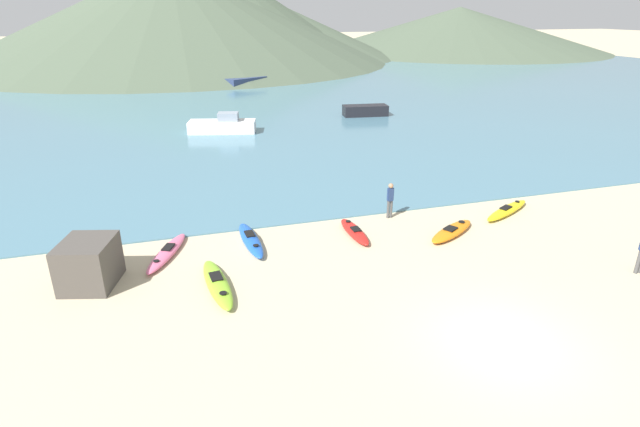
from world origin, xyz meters
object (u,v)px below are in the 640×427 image
kayak_on_sand_4 (217,284)px  moored_boat_2 (365,110)px  kayak_on_sand_2 (452,231)px  moored_boat_0 (223,126)px  kayak_on_sand_3 (251,240)px  moored_boat_1 (246,82)px  kayak_on_sand_1 (167,253)px  kayak_on_sand_5 (507,210)px  shoreline_rock (89,263)px  kayak_on_sand_0 (354,231)px  person_near_waterline (390,198)px

kayak_on_sand_4 → moored_boat_2: (15.60, 25.85, 0.35)m
kayak_on_sand_4 → kayak_on_sand_2: bearing=8.9°
moored_boat_0 → kayak_on_sand_3: bearing=-93.6°
kayak_on_sand_2 → moored_boat_0: bearing=108.0°
kayak_on_sand_2 → moored_boat_2: (5.77, 24.30, 0.36)m
kayak_on_sand_2 → moored_boat_1: 45.76m
moored_boat_1 → kayak_on_sand_3: bearing=-98.8°
kayak_on_sand_1 → moored_boat_2: bearing=53.1°
kayak_on_sand_5 → moored_boat_0: moored_boat_0 is taller
kayak_on_sand_5 → moored_boat_0: (-10.59, 20.12, 0.42)m
kayak_on_sand_1 → shoreline_rock: shoreline_rock is taller
kayak_on_sand_3 → moored_boat_1: bearing=81.2°
kayak_on_sand_0 → kayak_on_sand_4: bearing=-155.7°
kayak_on_sand_4 → kayak_on_sand_3: bearing=61.8°
person_near_waterline → moored_boat_2: bearing=71.0°
kayak_on_sand_5 → kayak_on_sand_1: bearing=179.5°
moored_boat_1 → moored_boat_2: size_ratio=1.36×
moored_boat_2 → kayak_on_sand_2: bearing=-103.4°
kayak_on_sand_3 → kayak_on_sand_5: size_ratio=1.01×
moored_boat_0 → moored_boat_1: bearing=77.0°
person_near_waterline → moored_boat_0: 19.69m
kayak_on_sand_1 → person_near_waterline: person_near_waterline is taller
kayak_on_sand_0 → moored_boat_0: size_ratio=0.52×
kayak_on_sand_4 → kayak_on_sand_5: size_ratio=1.04×
kayak_on_sand_5 → moored_boat_2: 23.10m
moored_boat_2 → moored_boat_1: bearing=108.4°
kayak_on_sand_4 → kayak_on_sand_5: kayak_on_sand_4 is taller
kayak_on_sand_0 → kayak_on_sand_2: bearing=-16.2°
kayak_on_sand_3 → moored_boat_2: moored_boat_2 is taller
kayak_on_sand_3 → moored_boat_0: moored_boat_0 is taller
person_near_waterline → moored_boat_1: (0.39, 43.30, -0.37)m
shoreline_rock → person_near_waterline: bearing=11.5°
kayak_on_sand_1 → kayak_on_sand_4: size_ratio=0.95×
kayak_on_sand_3 → kayak_on_sand_4: bearing=-118.2°
kayak_on_sand_0 → kayak_on_sand_5: (7.55, 0.17, 0.01)m
kayak_on_sand_2 → kayak_on_sand_3: kayak_on_sand_3 is taller
person_near_waterline → moored_boat_1: 43.31m
kayak_on_sand_2 → shoreline_rock: 13.92m
kayak_on_sand_1 → moored_boat_1: size_ratio=0.62×
kayak_on_sand_1 → kayak_on_sand_2: bearing=-7.1°
kayak_on_sand_1 → kayak_on_sand_2: size_ratio=1.14×
moored_boat_1 → moored_boat_2: bearing=-71.6°
kayak_on_sand_1 → kayak_on_sand_4: 3.37m
moored_boat_1 → person_near_waterline: bearing=-90.5°
kayak_on_sand_5 → person_near_waterline: bearing=168.1°
kayak_on_sand_3 → shoreline_rock: (-5.72, -1.57, 0.62)m
kayak_on_sand_5 → moored_boat_0: 22.74m
person_near_waterline → moored_boat_2: size_ratio=0.41×
kayak_on_sand_3 → moored_boat_0: size_ratio=0.65×
moored_boat_2 → person_near_waterline: bearing=-109.0°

